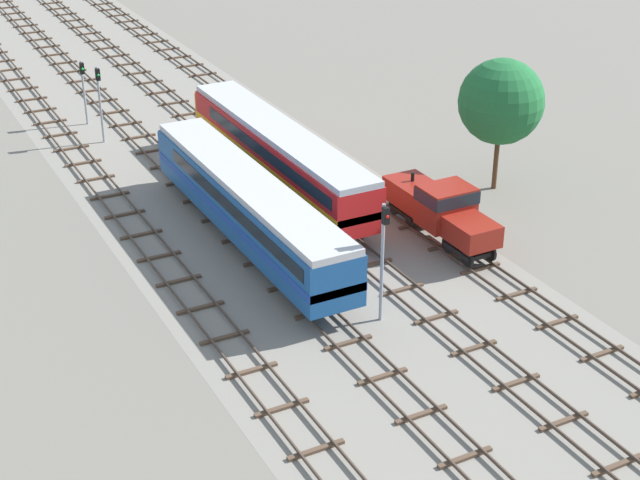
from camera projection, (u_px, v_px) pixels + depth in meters
The scene contains 13 objects.
ground_plane at pixel (183, 144), 65.77m from camera, with size 480.00×480.00×0.00m, color slate.
ballast_bed at pixel (183, 144), 65.77m from camera, with size 18.27×176.00×0.01m, color gray.
track_far_left at pixel (77, 155), 63.53m from camera, with size 2.40×126.00×0.29m.
track_left at pixel (146, 143), 65.51m from camera, with size 2.40×126.00×0.29m.
track_centre_left at pixel (210, 132), 67.49m from camera, with size 2.40×126.00×0.29m.
track_centre at pixel (271, 121), 69.47m from camera, with size 2.40×126.00×0.29m.
shunter_loco_centre_nearest at pixel (441, 208), 51.41m from camera, with size 2.74×8.46×3.10m.
diesel_railcar_left_near at pixel (248, 204), 50.46m from camera, with size 2.96×20.50×3.80m.
diesel_railcar_centre_left_mid at pixel (279, 151), 57.35m from camera, with size 2.96×20.50×3.80m.
signal_post_nearest at pixel (383, 249), 43.17m from camera, with size 0.28×0.47×5.97m.
signal_post_near at pixel (99, 95), 64.47m from camera, with size 0.28×0.47×5.36m.
signal_post_mid at pixel (83, 84), 67.98m from camera, with size 0.28×0.47×4.69m.
lineside_tree_2 at pixel (501, 102), 56.39m from camera, with size 5.13×5.13×8.13m.
Camera 1 is at (-20.43, -3.13, 23.37)m, focal length 53.60 mm.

